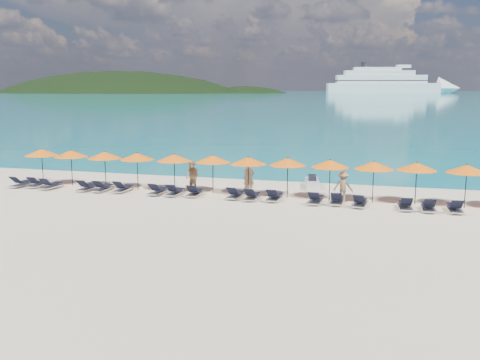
# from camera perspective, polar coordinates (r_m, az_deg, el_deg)

# --- Properties ---
(ground) EXTENTS (1400.00, 1400.00, 0.00)m
(ground) POSITION_cam_1_polar(r_m,az_deg,el_deg) (26.03, -1.80, -3.69)
(ground) COLOR beige
(sea) EXTENTS (1600.00, 1300.00, 0.01)m
(sea) POSITION_cam_1_polar(r_m,az_deg,el_deg) (684.19, 15.32, 8.98)
(sea) COLOR #1FA9B2
(sea) RESTS_ON ground
(headland_main) EXTENTS (374.00, 242.00, 126.50)m
(headland_main) POSITION_cam_1_polar(r_m,az_deg,el_deg) (644.07, -12.87, 5.66)
(headland_main) COLOR black
(headland_main) RESTS_ON ground
(headland_small) EXTENTS (162.00, 126.00, 85.50)m
(headland_small) POSITION_cam_1_polar(r_m,az_deg,el_deg) (606.41, 0.67, 5.94)
(headland_small) COLOR black
(headland_small) RESTS_ON ground
(cruise_ship) EXTENTS (143.52, 53.80, 39.55)m
(cruise_ship) POSITION_cam_1_polar(r_m,az_deg,el_deg) (608.80, 16.14, 9.85)
(cruise_ship) COLOR white
(cruise_ship) RESTS_ON ground
(jetski) EXTENTS (1.19, 2.23, 0.75)m
(jetski) POSITION_cam_1_polar(r_m,az_deg,el_deg) (33.13, 7.70, -0.29)
(jetski) COLOR silver
(jetski) RESTS_ON ground
(beachgoer_a) EXTENTS (0.78, 0.70, 1.80)m
(beachgoer_a) POSITION_cam_1_polar(r_m,az_deg,el_deg) (30.84, 0.95, 0.16)
(beachgoer_a) COLOR tan
(beachgoer_a) RESTS_ON ground
(beachgoer_b) EXTENTS (1.03, 0.82, 1.86)m
(beachgoer_b) POSITION_cam_1_polar(r_m,az_deg,el_deg) (31.58, -5.13, 0.40)
(beachgoer_b) COLOR tan
(beachgoer_b) RESTS_ON ground
(beachgoer_c) EXTENTS (1.12, 0.65, 1.64)m
(beachgoer_c) POSITION_cam_1_polar(r_m,az_deg,el_deg) (29.37, 10.95, -0.67)
(beachgoer_c) COLOR tan
(beachgoer_c) RESTS_ON ground
(umbrella_0) EXTENTS (2.10, 2.10, 2.28)m
(umbrella_0) POSITION_cam_1_polar(r_m,az_deg,el_deg) (36.24, -20.41, 2.77)
(umbrella_0) COLOR black
(umbrella_0) RESTS_ON ground
(umbrella_1) EXTENTS (2.10, 2.10, 2.28)m
(umbrella_1) POSITION_cam_1_polar(r_m,az_deg,el_deg) (34.96, -17.59, 2.69)
(umbrella_1) COLOR black
(umbrella_1) RESTS_ON ground
(umbrella_2) EXTENTS (2.10, 2.10, 2.28)m
(umbrella_2) POSITION_cam_1_polar(r_m,az_deg,el_deg) (33.60, -14.24, 2.58)
(umbrella_2) COLOR black
(umbrella_2) RESTS_ON ground
(umbrella_3) EXTENTS (2.10, 2.10, 2.28)m
(umbrella_3) POSITION_cam_1_polar(r_m,az_deg,el_deg) (32.60, -10.93, 2.49)
(umbrella_3) COLOR black
(umbrella_3) RESTS_ON ground
(umbrella_4) EXTENTS (2.10, 2.10, 2.28)m
(umbrella_4) POSITION_cam_1_polar(r_m,az_deg,el_deg) (31.64, -7.04, 2.37)
(umbrella_4) COLOR black
(umbrella_4) RESTS_ON ground
(umbrella_5) EXTENTS (2.10, 2.10, 2.28)m
(umbrella_5) POSITION_cam_1_polar(r_m,az_deg,el_deg) (30.93, -2.92, 2.26)
(umbrella_5) COLOR black
(umbrella_5) RESTS_ON ground
(umbrella_6) EXTENTS (2.10, 2.10, 2.28)m
(umbrella_6) POSITION_cam_1_polar(r_m,az_deg,el_deg) (30.13, 0.90, 2.07)
(umbrella_6) COLOR black
(umbrella_6) RESTS_ON ground
(umbrella_7) EXTENTS (2.10, 2.10, 2.28)m
(umbrella_7) POSITION_cam_1_polar(r_m,az_deg,el_deg) (29.79, 5.10, 1.95)
(umbrella_7) COLOR black
(umbrella_7) RESTS_ON ground
(umbrella_8) EXTENTS (2.10, 2.10, 2.28)m
(umbrella_8) POSITION_cam_1_polar(r_m,az_deg,el_deg) (29.33, 9.60, 1.73)
(umbrella_8) COLOR black
(umbrella_8) RESTS_ON ground
(umbrella_9) EXTENTS (2.10, 2.10, 2.28)m
(umbrella_9) POSITION_cam_1_polar(r_m,az_deg,el_deg) (29.16, 14.09, 1.52)
(umbrella_9) COLOR black
(umbrella_9) RESTS_ON ground
(umbrella_10) EXTENTS (2.10, 2.10, 2.28)m
(umbrella_10) POSITION_cam_1_polar(r_m,az_deg,el_deg) (29.38, 18.35, 1.37)
(umbrella_10) COLOR black
(umbrella_10) RESTS_ON ground
(umbrella_11) EXTENTS (2.10, 2.10, 2.28)m
(umbrella_11) POSITION_cam_1_polar(r_m,az_deg,el_deg) (29.42, 23.05, 1.10)
(umbrella_11) COLOR black
(umbrella_11) RESTS_ON ground
(lounger_0) EXTENTS (0.70, 1.73, 0.66)m
(lounger_0) POSITION_cam_1_polar(r_m,az_deg,el_deg) (35.79, -22.27, -0.31)
(lounger_0) COLOR silver
(lounger_0) RESTS_ON ground
(lounger_1) EXTENTS (0.78, 1.75, 0.66)m
(lounger_1) POSITION_cam_1_polar(r_m,az_deg,el_deg) (35.30, -20.78, -0.35)
(lounger_1) COLOR silver
(lounger_1) RESTS_ON ground
(lounger_2) EXTENTS (0.68, 1.72, 0.66)m
(lounger_2) POSITION_cam_1_polar(r_m,az_deg,el_deg) (34.41, -19.49, -0.52)
(lounger_2) COLOR silver
(lounger_2) RESTS_ON ground
(lounger_3) EXTENTS (0.63, 1.70, 0.66)m
(lounger_3) POSITION_cam_1_polar(r_m,az_deg,el_deg) (33.17, -15.98, -0.71)
(lounger_3) COLOR silver
(lounger_3) RESTS_ON ground
(lounger_4) EXTENTS (0.64, 1.71, 0.66)m
(lounger_4) POSITION_cam_1_polar(r_m,az_deg,el_deg) (32.71, -14.42, -0.78)
(lounger_4) COLOR silver
(lounger_4) RESTS_ON ground
(lounger_5) EXTENTS (0.62, 1.70, 0.66)m
(lounger_5) POSITION_cam_1_polar(r_m,az_deg,el_deg) (32.24, -12.37, -0.85)
(lounger_5) COLOR silver
(lounger_5) RESTS_ON ground
(lounger_6) EXTENTS (0.70, 1.73, 0.66)m
(lounger_6) POSITION_cam_1_polar(r_m,az_deg,el_deg) (31.11, -8.72, -1.12)
(lounger_6) COLOR silver
(lounger_6) RESTS_ON ground
(lounger_7) EXTENTS (0.63, 1.70, 0.66)m
(lounger_7) POSITION_cam_1_polar(r_m,az_deg,el_deg) (30.70, -6.94, -1.22)
(lounger_7) COLOR silver
(lounger_7) RESTS_ON ground
(lounger_8) EXTENTS (0.73, 1.74, 0.66)m
(lounger_8) POSITION_cam_1_polar(r_m,az_deg,el_deg) (30.39, -4.84, -1.30)
(lounger_8) COLOR silver
(lounger_8) RESTS_ON ground
(lounger_9) EXTENTS (0.73, 1.74, 0.66)m
(lounger_9) POSITION_cam_1_polar(r_m,az_deg,el_deg) (29.65, -0.49, -1.54)
(lounger_9) COLOR silver
(lounger_9) RESTS_ON ground
(lounger_10) EXTENTS (0.62, 1.70, 0.66)m
(lounger_10) POSITION_cam_1_polar(r_m,az_deg,el_deg) (29.26, 1.28, -1.70)
(lounger_10) COLOR silver
(lounger_10) RESTS_ON ground
(lounger_11) EXTENTS (0.66, 1.72, 0.66)m
(lounger_11) POSITION_cam_1_polar(r_m,az_deg,el_deg) (29.11, 3.67, -1.78)
(lounger_11) COLOR silver
(lounger_11) RESTS_ON ground
(lounger_12) EXTENTS (0.68, 1.72, 0.66)m
(lounger_12) POSITION_cam_1_polar(r_m,az_deg,el_deg) (28.61, 8.06, -2.06)
(lounger_12) COLOR silver
(lounger_12) RESTS_ON ground
(lounger_13) EXTENTS (0.65, 1.71, 0.66)m
(lounger_13) POSITION_cam_1_polar(r_m,az_deg,el_deg) (28.67, 10.29, -2.10)
(lounger_13) COLOR silver
(lounger_13) RESTS_ON ground
(lounger_14) EXTENTS (0.75, 1.74, 0.66)m
(lounger_14) POSITION_cam_1_polar(r_m,az_deg,el_deg) (28.32, 12.67, -2.33)
(lounger_14) COLOR silver
(lounger_14) RESTS_ON ground
(lounger_15) EXTENTS (0.75, 1.74, 0.66)m
(lounger_15) POSITION_cam_1_polar(r_m,az_deg,el_deg) (28.22, 17.20, -2.58)
(lounger_15) COLOR silver
(lounger_15) RESTS_ON ground
(lounger_16) EXTENTS (0.67, 1.72, 0.66)m
(lounger_16) POSITION_cam_1_polar(r_m,az_deg,el_deg) (28.25, 19.46, -2.69)
(lounger_16) COLOR silver
(lounger_16) RESTS_ON ground
(lounger_17) EXTENTS (0.70, 1.73, 0.66)m
(lounger_17) POSITION_cam_1_polar(r_m,az_deg,el_deg) (28.46, 21.94, -2.75)
(lounger_17) COLOR silver
(lounger_17) RESTS_ON ground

